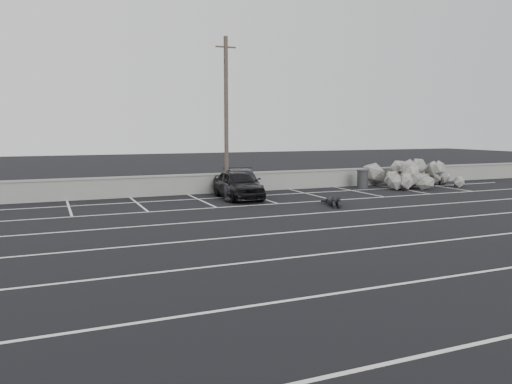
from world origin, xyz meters
name	(u,v)px	position (x,y,z in m)	size (l,w,h in m)	color
ground	(381,248)	(0.00, 0.00, 0.00)	(120.00, 120.00, 0.00)	black
seawall	(223,182)	(0.00, 14.00, 0.55)	(50.00, 0.45, 1.06)	gray
stall_lines	(305,222)	(-0.08, 4.41, 0.00)	(36.00, 20.05, 0.01)	silver
car_left	(238,184)	(-0.12, 11.37, 0.71)	(1.68, 4.17, 1.42)	black
car_right	(241,183)	(0.30, 11.99, 0.69)	(1.94, 4.77, 1.39)	#25242B
utility_pole	(226,116)	(-0.05, 13.20, 4.14)	(1.09, 0.22, 8.17)	#4C4238
trash_bin	(363,179)	(8.21, 12.69, 0.55)	(0.80, 0.80, 1.08)	#2A2A2D
riprap_pile	(410,179)	(11.14, 12.08, 0.46)	(5.22, 4.36, 1.15)	#99968F
person	(332,199)	(3.18, 7.83, 0.25)	(1.80, 2.64, 0.49)	black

